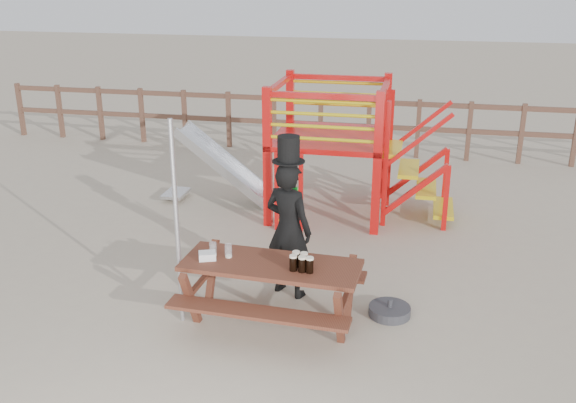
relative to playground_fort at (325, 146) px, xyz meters
The scene contains 10 objects.
ground 3.74m from the playground_fort, 91.99° to the right, with size 60.00×60.00×0.00m, color tan.
back_fence 3.44m from the playground_fort, 92.08° to the left, with size 15.09×0.09×1.20m.
playground_fort is the anchor object (origin of this frame).
picnic_table 3.62m from the playground_fort, 90.07° to the right, with size 1.95×1.39×0.73m.
man_with_hat 2.84m from the playground_fort, 89.41° to the right, with size 0.70×0.59×1.94m.
metal_pole 3.83m from the playground_fort, 104.92° to the right, with size 0.05×0.05×2.27m, color #B2B2B7.
parasol_base 3.51m from the playground_fort, 68.14° to the right, with size 0.47×0.47×0.20m.
paper_bag 3.70m from the playground_fort, 100.86° to the right, with size 0.18×0.14×0.08m, color white.
stout_pints 3.68m from the playground_fort, 84.73° to the right, with size 0.25×0.19×0.17m.
empty_glasses 3.57m from the playground_fort, 99.29° to the right, with size 0.26×0.09×0.15m.
Camera 1 is at (1.59, -5.96, 3.68)m, focal length 40.00 mm.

